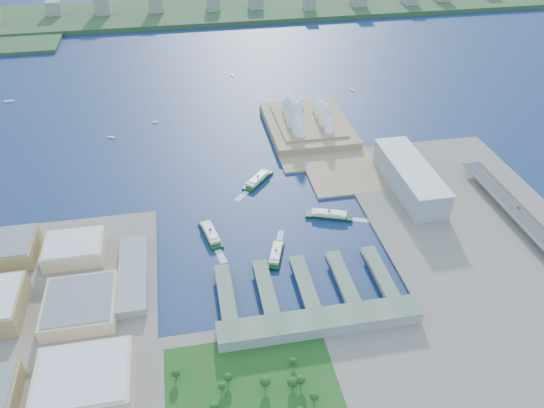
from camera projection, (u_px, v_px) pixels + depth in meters
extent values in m
plane|color=#0E1942|center=(278.00, 244.00, 623.16)|extent=(3000.00, 3000.00, 0.00)
cube|color=gray|center=(40.00, 344.00, 500.26)|extent=(220.00, 390.00, 3.00)
cube|color=gray|center=(325.00, 396.00, 453.69)|extent=(720.00, 180.00, 3.00)
cube|color=gray|center=(487.00, 246.00, 618.37)|extent=(240.00, 500.00, 3.00)
cube|color=#9C7B55|center=(312.00, 134.00, 847.26)|extent=(135.00, 220.00, 3.00)
cube|color=#2D4926|center=(206.00, 11.00, 1406.50)|extent=(2200.00, 260.00, 12.00)
cube|color=gray|center=(410.00, 177.00, 704.99)|extent=(45.00, 155.00, 35.00)
cube|color=gray|center=(320.00, 323.00, 511.85)|extent=(200.00, 28.00, 12.00)
imported|color=slate|center=(519.00, 208.00, 656.66)|extent=(1.74, 4.27, 1.24)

